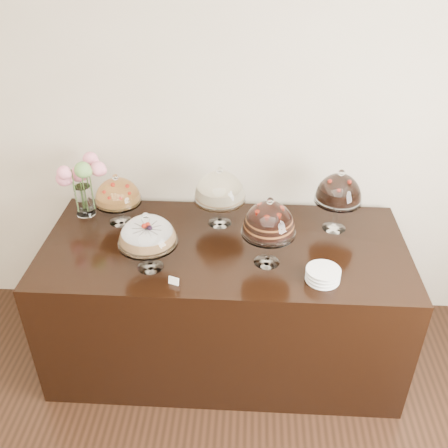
# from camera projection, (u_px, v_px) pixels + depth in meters

# --- Properties ---
(wall_back) EXTENTS (5.00, 0.04, 3.00)m
(wall_back) POSITION_uv_depth(u_px,v_px,m) (210.00, 117.00, 3.16)
(wall_back) COLOR beige
(wall_back) RESTS_ON ground
(display_counter) EXTENTS (2.20, 1.00, 0.90)m
(display_counter) POSITION_uv_depth(u_px,v_px,m) (224.00, 301.00, 3.26)
(display_counter) COLOR black
(display_counter) RESTS_ON ground
(cake_stand_sugar_sponge) EXTENTS (0.33, 0.33, 0.36)m
(cake_stand_sugar_sponge) POSITION_uv_depth(u_px,v_px,m) (147.00, 233.00, 2.71)
(cake_stand_sugar_sponge) COLOR white
(cake_stand_sugar_sponge) RESTS_ON display_counter
(cake_stand_choco_layer) EXTENTS (0.30, 0.30, 0.43)m
(cake_stand_choco_layer) POSITION_uv_depth(u_px,v_px,m) (269.00, 221.00, 2.71)
(cake_stand_choco_layer) COLOR white
(cake_stand_choco_layer) RESTS_ON display_counter
(cake_stand_cheesecake) EXTENTS (0.33, 0.33, 0.40)m
(cake_stand_cheesecake) POSITION_uv_depth(u_px,v_px,m) (220.00, 188.00, 3.08)
(cake_stand_cheesecake) COLOR white
(cake_stand_cheesecake) RESTS_ON display_counter
(cake_stand_dark_choco) EXTENTS (0.29, 0.29, 0.41)m
(cake_stand_dark_choco) POSITION_uv_depth(u_px,v_px,m) (339.00, 191.00, 3.02)
(cake_stand_dark_choco) COLOR white
(cake_stand_dark_choco) RESTS_ON display_counter
(cake_stand_fruit_tart) EXTENTS (0.30, 0.30, 0.34)m
(cake_stand_fruit_tart) POSITION_uv_depth(u_px,v_px,m) (117.00, 193.00, 3.12)
(cake_stand_fruit_tart) COLOR white
(cake_stand_fruit_tart) RESTS_ON display_counter
(flower_vase) EXTENTS (0.33, 0.27, 0.41)m
(flower_vase) POSITION_uv_depth(u_px,v_px,m) (81.00, 180.00, 3.18)
(flower_vase) COLOR white
(flower_vase) RESTS_ON display_counter
(plate_stack) EXTENTS (0.18, 0.18, 0.07)m
(plate_stack) POSITION_uv_depth(u_px,v_px,m) (323.00, 275.00, 2.71)
(plate_stack) COLOR white
(plate_stack) RESTS_ON display_counter
(price_card_left) EXTENTS (0.06, 0.03, 0.04)m
(price_card_left) POSITION_uv_depth(u_px,v_px,m) (174.00, 281.00, 2.69)
(price_card_left) COLOR white
(price_card_left) RESTS_ON display_counter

